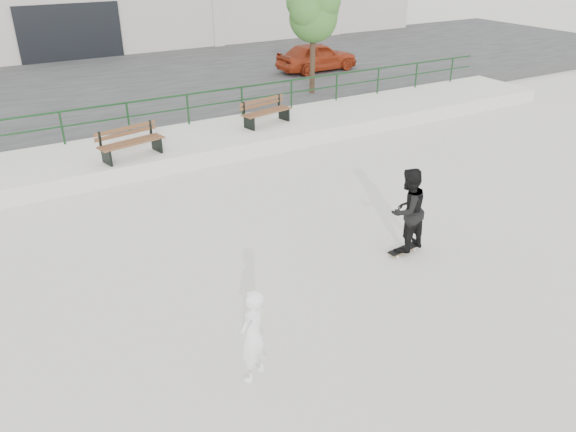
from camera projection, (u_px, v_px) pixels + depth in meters
ground at (358, 312)px, 10.27m from camera, size 120.00×120.00×0.00m
ledge at (175, 147)px, 17.48m from camera, size 30.00×3.00×0.50m
parking_strip at (105, 90)px, 24.03m from camera, size 60.00×14.00×0.50m
railing at (158, 106)px, 18.04m from camera, size 28.00×0.06×1.03m
bench_left at (130, 143)px, 15.84m from camera, size 1.96×0.92×0.87m
bench_right at (266, 112)px, 18.63m from camera, size 1.90×0.90×0.84m
tree at (314, 12)px, 21.22m from camera, size 2.31×2.05×4.11m
red_car at (317, 56)px, 25.92m from camera, size 3.87×1.62×1.31m
skateboard at (403, 249)px, 12.16m from camera, size 0.80×0.28×0.09m
standing_skater at (407, 210)px, 11.74m from camera, size 1.00×0.83×1.85m
seated_skater at (253, 336)px, 8.41m from camera, size 0.69×0.62×1.59m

